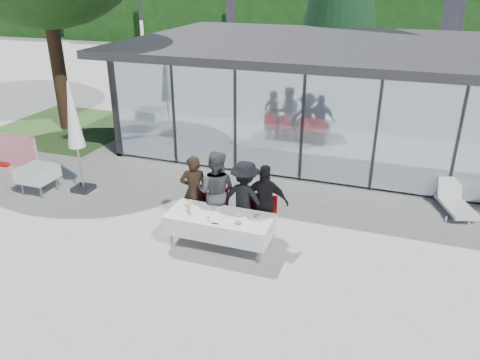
% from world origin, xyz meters
% --- Properties ---
extents(ground, '(90.00, 90.00, 0.00)m').
position_xyz_m(ground, '(0.00, 0.00, 0.00)').
color(ground, '#A2A099').
rests_on(ground, ground).
extents(pavilion, '(14.80, 8.80, 3.44)m').
position_xyz_m(pavilion, '(2.00, 8.16, 2.15)').
color(pavilion, gray).
rests_on(pavilion, ground).
extents(treeline, '(62.50, 2.00, 4.40)m').
position_xyz_m(treeline, '(-2.00, 28.00, 2.20)').
color(treeline, black).
rests_on(treeline, ground).
extents(dining_table, '(2.26, 0.96, 0.75)m').
position_xyz_m(dining_table, '(0.16, 0.06, 0.54)').
color(dining_table, silver).
rests_on(dining_table, ground).
extents(diner_a, '(0.82, 0.82, 1.75)m').
position_xyz_m(diner_a, '(-0.73, 0.73, 0.87)').
color(diner_a, black).
rests_on(diner_a, ground).
extents(diner_chair_a, '(0.44, 0.44, 0.97)m').
position_xyz_m(diner_chair_a, '(-0.73, 0.81, 0.54)').
color(diner_chair_a, '#AE0E0B').
rests_on(diner_chair_a, ground).
extents(diner_b, '(0.94, 0.94, 1.92)m').
position_xyz_m(diner_b, '(-0.19, 0.73, 0.96)').
color(diner_b, '#4C4C4C').
rests_on(diner_b, ground).
extents(diner_chair_b, '(0.44, 0.44, 0.97)m').
position_xyz_m(diner_chair_b, '(-0.19, 0.81, 0.54)').
color(diner_chair_b, '#AE0E0B').
rests_on(diner_chair_b, ground).
extents(diner_c, '(1.31, 1.31, 1.77)m').
position_xyz_m(diner_c, '(0.50, 0.73, 0.89)').
color(diner_c, black).
rests_on(diner_c, ground).
extents(diner_chair_c, '(0.44, 0.44, 0.97)m').
position_xyz_m(diner_chair_c, '(0.50, 0.81, 0.54)').
color(diner_chair_c, '#AE0E0B').
rests_on(diner_chair_c, ground).
extents(diner_d, '(1.16, 1.16, 1.75)m').
position_xyz_m(diner_d, '(0.97, 0.73, 0.87)').
color(diner_d, black).
rests_on(diner_d, ground).
extents(diner_chair_d, '(0.44, 0.44, 0.97)m').
position_xyz_m(diner_chair_d, '(0.97, 0.81, 0.54)').
color(diner_chair_d, '#AE0E0B').
rests_on(diner_chair_d, ground).
extents(plate_a, '(0.27, 0.27, 0.07)m').
position_xyz_m(plate_a, '(-0.65, 0.21, 0.78)').
color(plate_a, white).
rests_on(plate_a, dining_table).
extents(plate_b, '(0.27, 0.27, 0.07)m').
position_xyz_m(plate_b, '(-0.06, 0.22, 0.78)').
color(plate_b, white).
rests_on(plate_b, dining_table).
extents(plate_c, '(0.27, 0.27, 0.07)m').
position_xyz_m(plate_c, '(0.58, 0.15, 0.78)').
color(plate_c, white).
rests_on(plate_c, dining_table).
extents(plate_d, '(0.27, 0.27, 0.07)m').
position_xyz_m(plate_d, '(0.94, 0.24, 0.78)').
color(plate_d, white).
rests_on(plate_d, dining_table).
extents(plate_extra, '(0.27, 0.27, 0.07)m').
position_xyz_m(plate_extra, '(0.66, -0.17, 0.78)').
color(plate_extra, white).
rests_on(plate_extra, dining_table).
extents(juice_bottle, '(0.06, 0.06, 0.16)m').
position_xyz_m(juice_bottle, '(-0.50, -0.05, 0.83)').
color(juice_bottle, '#87A946').
rests_on(juice_bottle, dining_table).
extents(drinking_glasses, '(0.07, 0.07, 0.10)m').
position_xyz_m(drinking_glasses, '(0.02, -0.21, 0.80)').
color(drinking_glasses, silver).
rests_on(drinking_glasses, dining_table).
extents(folded_eyeglasses, '(0.14, 0.03, 0.01)m').
position_xyz_m(folded_eyeglasses, '(0.20, -0.31, 0.76)').
color(folded_eyeglasses, black).
rests_on(folded_eyeglasses, dining_table).
extents(spare_table_left, '(0.86, 0.86, 0.74)m').
position_xyz_m(spare_table_left, '(-5.44, 0.96, 0.55)').
color(spare_table_left, silver).
rests_on(spare_table_left, ground).
extents(spare_chair_b, '(0.54, 0.54, 0.97)m').
position_xyz_m(spare_chair_b, '(4.23, 4.37, 0.54)').
color(spare_chair_b, '#AE0E0B').
rests_on(spare_chair_b, ground).
extents(market_umbrella, '(0.50, 0.50, 3.00)m').
position_xyz_m(market_umbrella, '(-4.41, 1.45, 1.95)').
color(market_umbrella, black).
rests_on(market_umbrella, ground).
extents(lounger, '(1.01, 1.46, 0.72)m').
position_xyz_m(lounger, '(5.06, 3.55, 0.26)').
color(lounger, white).
rests_on(lounger, ground).
extents(grass_patch, '(5.00, 5.00, 0.02)m').
position_xyz_m(grass_patch, '(-8.50, 6.00, 0.01)').
color(grass_patch, '#385926').
rests_on(grass_patch, ground).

